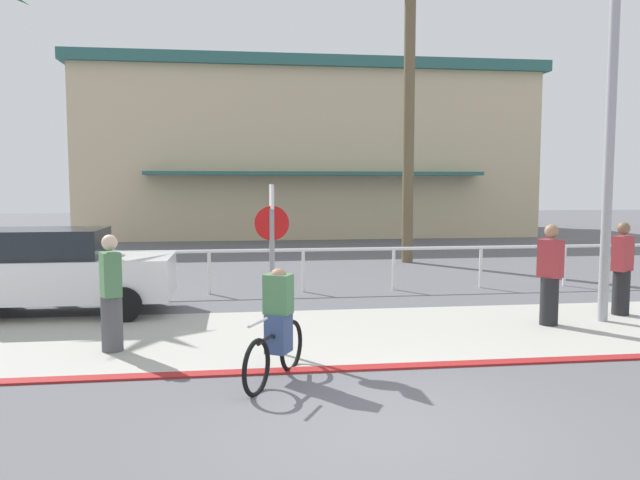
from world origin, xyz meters
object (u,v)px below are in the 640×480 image
stop_sign_bike_lane (272,243)px  streetlight_curb (620,87)px  pedestrian_0 (550,279)px  car_white_1 (54,271)px  pedestrian_2 (111,298)px  palm_tree_3 (410,39)px  pedestrian_1 (622,272)px  cyclist_black_0 (277,327)px

stop_sign_bike_lane → streetlight_curb: streetlight_curb is taller
pedestrian_0 → car_white_1: bearing=166.4°
stop_sign_bike_lane → pedestrian_2: (-2.43, 0.36, -0.83)m
stop_sign_bike_lane → palm_tree_3: palm_tree_3 is taller
streetlight_curb → pedestrian_1: streetlight_curb is taller
pedestrian_2 → pedestrian_1: bearing=8.8°
stop_sign_bike_lane → pedestrian_2: stop_sign_bike_lane is taller
car_white_1 → pedestrian_2: pedestrian_2 is taller
streetlight_curb → pedestrian_0: 3.60m
pedestrian_0 → pedestrian_1: (1.82, 0.65, -0.01)m
palm_tree_3 → pedestrian_2: bearing=-126.5°
car_white_1 → pedestrian_2: (1.65, -2.99, -0.03)m
palm_tree_3 → cyclist_black_0: palm_tree_3 is taller
stop_sign_bike_lane → pedestrian_2: size_ratio=1.42×
cyclist_black_0 → palm_tree_3: bearing=66.8°
pedestrian_1 → car_white_1: bearing=171.9°
car_white_1 → palm_tree_3: bearing=37.8°
streetlight_curb → pedestrian_0: (-1.16, 0.06, -3.41)m
palm_tree_3 → pedestrian_1: bearing=-77.6°
car_white_1 → pedestrian_2: size_ratio=2.44×
stop_sign_bike_lane → pedestrian_1: (6.88, 1.79, -0.82)m
streetlight_curb → palm_tree_3: bearing=97.5°
cyclist_black_0 → pedestrian_1: bearing=24.2°
streetlight_curb → pedestrian_1: size_ratio=4.10×
palm_tree_3 → cyclist_black_0: (-5.01, -11.69, -6.41)m
stop_sign_bike_lane → cyclist_black_0: (-0.01, -1.31, -0.98)m
palm_tree_3 → pedestrian_1: 10.78m
streetlight_curb → cyclist_black_0: bearing=-159.0°
car_white_1 → pedestrian_1: (10.96, -1.56, -0.01)m
streetlight_curb → cyclist_black_0: size_ratio=4.58×
palm_tree_3 → pedestrian_1: palm_tree_3 is taller
pedestrian_2 → stop_sign_bike_lane: bearing=-8.4°
car_white_1 → cyclist_black_0: bearing=-48.9°
streetlight_curb → cyclist_black_0: 7.57m
cyclist_black_0 → pedestrian_1: size_ratio=0.90×
pedestrian_0 → pedestrian_2: (-7.49, -0.79, -0.02)m
palm_tree_3 → car_white_1: bearing=-142.2°
cyclist_black_0 → streetlight_curb: bearing=21.0°
cyclist_black_0 → pedestrian_2: 2.94m
cyclist_black_0 → pedestrian_2: (-2.41, 1.67, 0.15)m
palm_tree_3 → pedestrian_0: 11.15m
stop_sign_bike_lane → streetlight_curb: (6.22, 1.08, 2.60)m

